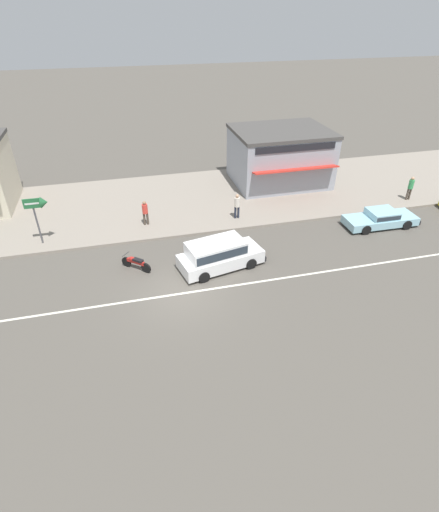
{
  "coord_description": "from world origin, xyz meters",
  "views": [
    {
      "loc": [
        -1.88,
        -15.29,
        12.05
      ],
      "look_at": [
        2.36,
        1.62,
        0.8
      ],
      "focal_mm": 28.0,
      "sensor_mm": 36.0,
      "label": 1
    }
  ],
  "objects_px": {
    "arrow_signboard": "(41,205)",
    "pedestrian_by_shop": "(237,204)",
    "sedan_pale_blue_0": "(381,218)",
    "shopfront_corner_warung": "(280,156)",
    "motorcycle_0": "(136,263)",
    "pedestrian_near_clock": "(411,186)",
    "minivan_white_3": "(219,254)",
    "pedestrian_mid_kerb": "(145,211)"
  },
  "relations": [
    {
      "from": "pedestrian_mid_kerb",
      "to": "shopfront_corner_warung",
      "type": "bearing_deg",
      "value": 23.68
    },
    {
      "from": "pedestrian_mid_kerb",
      "to": "minivan_white_3",
      "type": "bearing_deg",
      "value": -59.11
    },
    {
      "from": "sedan_pale_blue_0",
      "to": "shopfront_corner_warung",
      "type": "xyz_separation_m",
      "value": [
        -3.72,
        8.1,
        1.61
      ]
    },
    {
      "from": "sedan_pale_blue_0",
      "to": "pedestrian_by_shop",
      "type": "bearing_deg",
      "value": 160.93
    },
    {
      "from": "pedestrian_near_clock",
      "to": "pedestrian_by_shop",
      "type": "bearing_deg",
      "value": 178.98
    },
    {
      "from": "sedan_pale_blue_0",
      "to": "motorcycle_0",
      "type": "relative_size",
      "value": 3.21
    },
    {
      "from": "motorcycle_0",
      "to": "pedestrian_by_shop",
      "type": "xyz_separation_m",
      "value": [
        6.72,
        4.1,
        0.68
      ]
    },
    {
      "from": "arrow_signboard",
      "to": "pedestrian_mid_kerb",
      "type": "bearing_deg",
      "value": 8.43
    },
    {
      "from": "pedestrian_mid_kerb",
      "to": "shopfront_corner_warung",
      "type": "relative_size",
      "value": 0.23
    },
    {
      "from": "minivan_white_3",
      "to": "shopfront_corner_warung",
      "type": "distance_m",
      "value": 12.53
    },
    {
      "from": "arrow_signboard",
      "to": "pedestrian_near_clock",
      "type": "bearing_deg",
      "value": 0.19
    },
    {
      "from": "motorcycle_0",
      "to": "minivan_white_3",
      "type": "bearing_deg",
      "value": -11.66
    },
    {
      "from": "pedestrian_near_clock",
      "to": "pedestrian_mid_kerb",
      "type": "xyz_separation_m",
      "value": [
        -18.2,
        0.75,
        -0.06
      ]
    },
    {
      "from": "pedestrian_by_shop",
      "to": "pedestrian_near_clock",
      "type": "bearing_deg",
      "value": -1.02
    },
    {
      "from": "pedestrian_near_clock",
      "to": "pedestrian_by_shop",
      "type": "distance_m",
      "value": 12.46
    },
    {
      "from": "arrow_signboard",
      "to": "pedestrian_by_shop",
      "type": "distance_m",
      "value": 11.43
    },
    {
      "from": "pedestrian_mid_kerb",
      "to": "pedestrian_by_shop",
      "type": "distance_m",
      "value": 5.76
    },
    {
      "from": "sedan_pale_blue_0",
      "to": "motorcycle_0",
      "type": "xyz_separation_m",
      "value": [
        -15.24,
        -1.15,
        -0.11
      ]
    },
    {
      "from": "sedan_pale_blue_0",
      "to": "minivan_white_3",
      "type": "bearing_deg",
      "value": -169.51
    },
    {
      "from": "minivan_white_3",
      "to": "pedestrian_near_clock",
      "type": "bearing_deg",
      "value": 17.7
    },
    {
      "from": "sedan_pale_blue_0",
      "to": "pedestrian_near_clock",
      "type": "relative_size",
      "value": 2.76
    },
    {
      "from": "motorcycle_0",
      "to": "pedestrian_by_shop",
      "type": "distance_m",
      "value": 7.9
    },
    {
      "from": "pedestrian_mid_kerb",
      "to": "arrow_signboard",
      "type": "bearing_deg",
      "value": -171.57
    },
    {
      "from": "pedestrian_near_clock",
      "to": "pedestrian_by_shop",
      "type": "relative_size",
      "value": 1.03
    },
    {
      "from": "motorcycle_0",
      "to": "pedestrian_near_clock",
      "type": "relative_size",
      "value": 0.86
    },
    {
      "from": "minivan_white_3",
      "to": "pedestrian_by_shop",
      "type": "relative_size",
      "value": 2.92
    },
    {
      "from": "motorcycle_0",
      "to": "shopfront_corner_warung",
      "type": "distance_m",
      "value": 14.88
    },
    {
      "from": "pedestrian_near_clock",
      "to": "pedestrian_by_shop",
      "type": "height_order",
      "value": "pedestrian_near_clock"
    },
    {
      "from": "sedan_pale_blue_0",
      "to": "pedestrian_mid_kerb",
      "type": "height_order",
      "value": "pedestrian_mid_kerb"
    },
    {
      "from": "pedestrian_near_clock",
      "to": "pedestrian_mid_kerb",
      "type": "distance_m",
      "value": 18.21
    },
    {
      "from": "pedestrian_by_shop",
      "to": "shopfront_corner_warung",
      "type": "relative_size",
      "value": 0.24
    },
    {
      "from": "pedestrian_mid_kerb",
      "to": "shopfront_corner_warung",
      "type": "xyz_separation_m",
      "value": [
        10.54,
        4.62,
        1.07
      ]
    },
    {
      "from": "arrow_signboard",
      "to": "pedestrian_near_clock",
      "type": "relative_size",
      "value": 1.68
    },
    {
      "from": "sedan_pale_blue_0",
      "to": "minivan_white_3",
      "type": "distance_m",
      "value": 11.16
    },
    {
      "from": "arrow_signboard",
      "to": "sedan_pale_blue_0",
      "type": "bearing_deg",
      "value": -7.59
    },
    {
      "from": "motorcycle_0",
      "to": "sedan_pale_blue_0",
      "type": "bearing_deg",
      "value": 4.31
    },
    {
      "from": "shopfront_corner_warung",
      "to": "pedestrian_by_shop",
      "type": "bearing_deg",
      "value": -133.0
    },
    {
      "from": "pedestrian_by_shop",
      "to": "motorcycle_0",
      "type": "bearing_deg",
      "value": -148.63
    },
    {
      "from": "sedan_pale_blue_0",
      "to": "minivan_white_3",
      "type": "height_order",
      "value": "minivan_white_3"
    },
    {
      "from": "sedan_pale_blue_0",
      "to": "motorcycle_0",
      "type": "bearing_deg",
      "value": -175.69
    },
    {
      "from": "minivan_white_3",
      "to": "motorcycle_0",
      "type": "distance_m",
      "value": 4.38
    },
    {
      "from": "minivan_white_3",
      "to": "motorcycle_0",
      "type": "relative_size",
      "value": 3.31
    }
  ]
}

